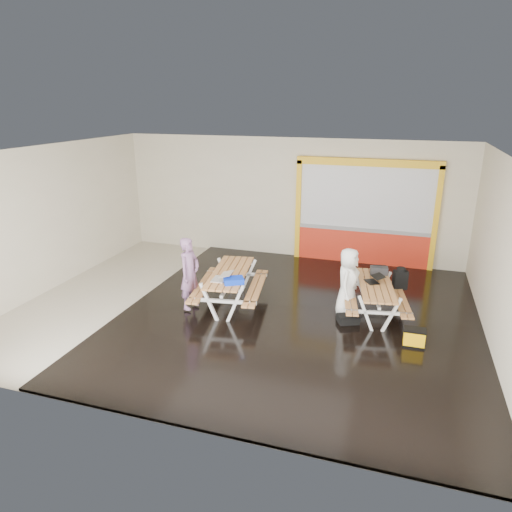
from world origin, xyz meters
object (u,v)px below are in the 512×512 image
(picnic_table_right, at_px, (375,292))
(backpack, at_px, (400,278))
(toolbox, at_px, (379,270))
(dark_case, at_px, (348,319))
(laptop_right, at_px, (374,280))
(fluke_bag, at_px, (414,338))
(laptop_left, at_px, (222,277))
(person_left, at_px, (190,273))
(person_right, at_px, (348,282))
(picnic_table_left, at_px, (230,280))
(blue_pouch, at_px, (234,280))

(picnic_table_right, relative_size, backpack, 4.23)
(toolbox, relative_size, dark_case, 0.96)
(laptop_right, relative_size, fluke_bag, 1.16)
(laptop_left, relative_size, laptop_right, 0.96)
(person_left, relative_size, laptop_left, 3.54)
(fluke_bag, bearing_deg, person_left, 177.25)
(picnic_table_right, bearing_deg, person_right, -165.52)
(picnic_table_right, bearing_deg, picnic_table_left, -172.01)
(laptop_right, bearing_deg, toolbox, 82.61)
(picnic_table_right, bearing_deg, dark_case, -132.79)
(laptop_right, bearing_deg, blue_pouch, -157.34)
(backpack, bearing_deg, laptop_right, -132.73)
(picnic_table_right, distance_m, laptop_left, 3.30)
(picnic_table_right, xyz_separation_m, blue_pouch, (-2.84, -1.06, 0.32))
(person_left, xyz_separation_m, toolbox, (3.94, 1.53, -0.03))
(picnic_table_left, height_order, toolbox, toolbox)
(picnic_table_left, relative_size, laptop_left, 5.14)
(picnic_table_right, height_order, toolbox, toolbox)
(laptop_right, xyz_separation_m, dark_case, (-0.43, -0.63, -0.70))
(picnic_table_right, xyz_separation_m, fluke_bag, (0.83, -1.13, -0.38))
(toolbox, bearing_deg, person_left, -158.79)
(laptop_left, xyz_separation_m, dark_case, (2.66, 0.44, -0.79))
(toolbox, xyz_separation_m, dark_case, (-0.50, -1.15, -0.73))
(picnic_table_left, height_order, picnic_table_right, picnic_table_left)
(laptop_right, relative_size, backpack, 0.95)
(person_left, height_order, dark_case, person_left)
(toolbox, xyz_separation_m, backpack, (0.47, 0.07, -0.16))
(person_right, relative_size, laptop_right, 3.14)
(picnic_table_left, distance_m, person_left, 0.92)
(blue_pouch, distance_m, backpack, 3.77)
(person_right, relative_size, backpack, 2.97)
(person_left, height_order, person_right, person_left)
(dark_case, bearing_deg, person_right, 103.63)
(person_right, distance_m, backpack, 1.36)
(picnic_table_left, distance_m, dark_case, 2.73)
(blue_pouch, xyz_separation_m, dark_case, (2.35, 0.53, -0.79))
(picnic_table_left, height_order, person_left, person_left)
(laptop_left, relative_size, toolbox, 1.12)
(backpack, bearing_deg, person_left, -160.10)
(person_right, distance_m, fluke_bag, 1.81)
(laptop_right, distance_m, blue_pouch, 3.02)
(person_right, height_order, blue_pouch, person_right)
(picnic_table_left, distance_m, fluke_bag, 4.07)
(person_right, xyz_separation_m, fluke_bag, (1.40, -0.98, -0.59))
(picnic_table_right, xyz_separation_m, toolbox, (0.02, 0.62, 0.27))
(picnic_table_left, distance_m, backpack, 3.82)
(toolbox, bearing_deg, picnic_table_left, -161.41)
(picnic_table_left, height_order, fluke_bag, picnic_table_left)
(laptop_left, relative_size, blue_pouch, 1.12)
(laptop_right, relative_size, blue_pouch, 1.16)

